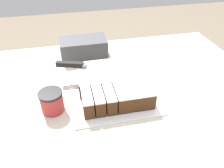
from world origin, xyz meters
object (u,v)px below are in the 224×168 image
at_px(knife, 77,65).
at_px(coffee_cup, 52,101).
at_px(cake, 112,84).
at_px(storage_box, 84,48).
at_px(cake_board, 112,91).

relative_size(knife, coffee_cup, 3.35).
relative_size(cake, knife, 0.99).
xyz_separation_m(cake, coffee_cup, (-0.26, -0.07, 0.00)).
relative_size(cake, storage_box, 1.23).
xyz_separation_m(knife, coffee_cup, (-0.12, -0.18, -0.04)).
height_order(cake_board, cake, cake).
height_order(cake_board, storage_box, storage_box).
xyz_separation_m(cake_board, storage_box, (-0.08, 0.35, 0.05)).
xyz_separation_m(cake_board, knife, (-0.14, 0.11, 0.09)).
height_order(knife, coffee_cup, knife).
height_order(cake_board, knife, knife).
bearing_deg(cake_board, coffee_cup, -166.02).
bearing_deg(coffee_cup, storage_box, 67.56).
height_order(knife, storage_box, knife).
xyz_separation_m(cake_board, cake, (0.00, 0.00, 0.04)).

